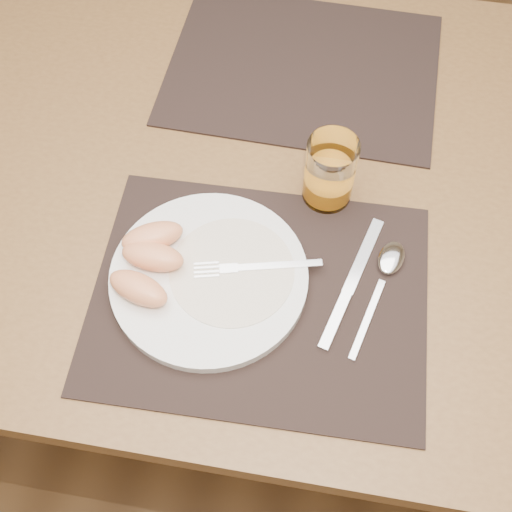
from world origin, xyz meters
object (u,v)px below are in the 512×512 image
object	(u,v)px
juice_glass	(330,174)
plate	(209,277)
placemat_near	(259,296)
table	(269,200)
knife	(347,293)
placemat_far	(303,68)
fork	(246,268)
spoon	(388,267)

from	to	relation	value
juice_glass	plate	bearing A→B (deg)	-129.67
placemat_near	table	bearing A→B (deg)	95.45
placemat_near	knife	xyz separation A→B (m)	(0.12, 0.02, 0.00)
table	placemat_near	xyz separation A→B (m)	(0.02, -0.22, 0.09)
table	placemat_far	bearing A→B (deg)	84.24
knife	plate	bearing A→B (deg)	-176.75
table	juice_glass	size ratio (longest dim) A/B	12.74
plate	table	bearing A→B (deg)	76.19
fork	juice_glass	xyz separation A→B (m)	(0.09, 0.15, 0.03)
knife	spoon	world-z (taller)	spoon
placemat_near	plate	size ratio (longest dim) A/B	1.67
knife	juice_glass	bearing A→B (deg)	106.14
table	plate	distance (m)	0.23
table	plate	size ratio (longest dim) A/B	5.19
placemat_near	fork	size ratio (longest dim) A/B	2.59
placemat_near	spoon	bearing A→B (deg)	23.06
knife	spoon	size ratio (longest dim) A/B	1.14
knife	table	bearing A→B (deg)	124.94
placemat_near	spoon	size ratio (longest dim) A/B	2.36
placemat_far	knife	bearing A→B (deg)	-74.54
placemat_near	plate	xyz separation A→B (m)	(-0.07, 0.01, 0.01)
plate	fork	world-z (taller)	fork
plate	juice_glass	bearing A→B (deg)	50.33
spoon	knife	bearing A→B (deg)	-136.85
table	spoon	xyz separation A→B (m)	(0.19, -0.15, 0.09)
plate	spoon	world-z (taller)	plate
table	juice_glass	xyz separation A→B (m)	(0.09, -0.04, 0.14)
placemat_far	fork	xyz separation A→B (m)	(-0.02, -0.41, 0.02)
placemat_near	plate	world-z (taller)	plate
table	knife	size ratio (longest dim) A/B	6.47
fork	juice_glass	distance (m)	0.18
placemat_near	knife	size ratio (longest dim) A/B	2.08
table	spoon	size ratio (longest dim) A/B	7.35
placemat_far	plate	bearing A→B (deg)	-99.71
placemat_far	knife	distance (m)	0.43
fork	knife	world-z (taller)	fork
placemat_near	spoon	world-z (taller)	spoon
plate	fork	xyz separation A→B (m)	(0.05, 0.02, 0.01)
placemat_near	juice_glass	size ratio (longest dim) A/B	4.09
placemat_near	fork	bearing A→B (deg)	127.29
fork	spoon	world-z (taller)	fork
placemat_near	placemat_far	size ratio (longest dim) A/B	1.00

